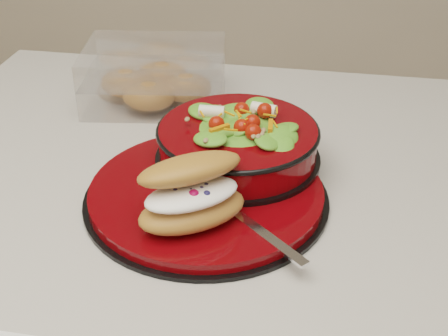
% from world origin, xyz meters
% --- Properties ---
extents(dinner_plate, '(0.32, 0.32, 0.02)m').
position_xyz_m(dinner_plate, '(-0.14, -0.09, 0.91)').
color(dinner_plate, black).
rests_on(dinner_plate, island_counter).
extents(salad_bowl, '(0.23, 0.23, 0.10)m').
position_xyz_m(salad_bowl, '(-0.11, -0.01, 0.96)').
color(salad_bowl, black).
rests_on(salad_bowl, dinner_plate).
extents(croissant, '(0.15, 0.15, 0.08)m').
position_xyz_m(croissant, '(-0.14, -0.16, 0.96)').
color(croissant, '#B26B36').
rests_on(croissant, dinner_plate).
extents(fork, '(0.15, 0.13, 0.00)m').
position_xyz_m(fork, '(-0.07, -0.15, 0.92)').
color(fork, silver).
rests_on(fork, dinner_plate).
extents(pastry_box, '(0.25, 0.20, 0.09)m').
position_xyz_m(pastry_box, '(-0.28, 0.19, 0.94)').
color(pastry_box, white).
rests_on(pastry_box, island_counter).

